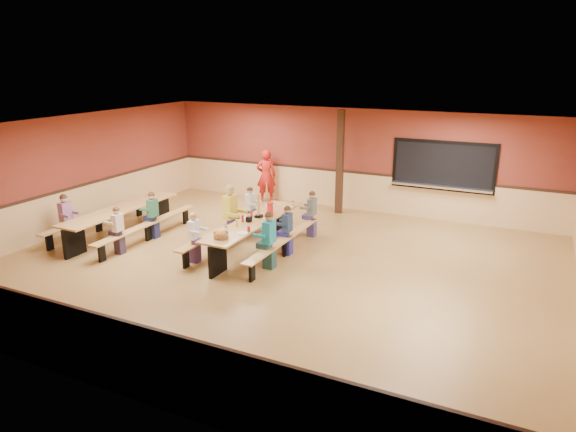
% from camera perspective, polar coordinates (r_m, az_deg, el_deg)
% --- Properties ---
extents(ground, '(12.00, 12.00, 0.00)m').
position_cam_1_polar(ground, '(11.36, -1.14, -5.49)').
color(ground, olive).
rests_on(ground, ground).
extents(room_envelope, '(12.04, 10.04, 3.02)m').
position_cam_1_polar(room_envelope, '(11.11, -1.16, -2.20)').
color(room_envelope, maroon).
rests_on(room_envelope, ground).
extents(kitchen_pass_through, '(2.78, 0.28, 1.38)m').
position_cam_1_polar(kitchen_pass_through, '(14.76, 16.85, 5.13)').
color(kitchen_pass_through, black).
rests_on(kitchen_pass_through, ground).
extents(structural_post, '(0.18, 0.18, 3.00)m').
position_cam_1_polar(structural_post, '(14.90, 5.79, 5.92)').
color(structural_post, black).
rests_on(structural_post, ground).
extents(cafeteria_table_main, '(1.91, 3.70, 0.74)m').
position_cam_1_polar(cafeteria_table_main, '(12.06, -3.84, -1.49)').
color(cafeteria_table_main, '#B88749').
rests_on(cafeteria_table_main, ground).
extents(cafeteria_table_second, '(1.91, 3.70, 0.74)m').
position_cam_1_polar(cafeteria_table_second, '(13.72, -18.01, -0.02)').
color(cafeteria_table_second, '#B88749').
rests_on(cafeteria_table_second, ground).
extents(seated_child_white_left, '(0.33, 0.27, 1.14)m').
position_cam_1_polar(seated_child_white_left, '(11.52, -10.37, -2.42)').
color(seated_child_white_left, white).
rests_on(seated_child_white_left, ground).
extents(seated_adult_yellow, '(0.47, 0.38, 1.41)m').
position_cam_1_polar(seated_adult_yellow, '(12.67, -6.42, 0.21)').
color(seated_adult_yellow, gold).
rests_on(seated_adult_yellow, ground).
extents(seated_child_grey_left, '(0.34, 0.28, 1.16)m').
position_cam_1_polar(seated_child_grey_left, '(13.51, -4.21, 0.78)').
color(seated_child_grey_left, silver).
rests_on(seated_child_grey_left, ground).
extents(seated_child_teal_right, '(0.39, 0.32, 1.25)m').
position_cam_1_polar(seated_child_teal_right, '(11.00, -2.10, -2.76)').
color(seated_child_teal_right, teal).
rests_on(seated_child_teal_right, ground).
extents(seated_child_navy_right, '(0.34, 0.28, 1.16)m').
position_cam_1_polar(seated_child_navy_right, '(11.78, -0.08, -1.65)').
color(seated_child_navy_right, '#1F304F').
rests_on(seated_child_navy_right, ground).
extents(seated_child_char_right, '(0.35, 0.28, 1.17)m').
position_cam_1_polar(seated_child_char_right, '(13.02, 2.66, 0.20)').
color(seated_child_char_right, '#4B5255').
rests_on(seated_child_char_right, ground).
extents(seated_child_purple_sec, '(0.37, 0.31, 1.22)m').
position_cam_1_polar(seated_child_purple_sec, '(13.63, -23.41, -0.34)').
color(seated_child_purple_sec, '#89567F').
rests_on(seated_child_purple_sec, ground).
extents(seated_child_green_sec, '(0.35, 0.29, 1.18)m').
position_cam_1_polar(seated_child_green_sec, '(13.33, -14.76, 0.06)').
color(seated_child_green_sec, '#2B6446').
rests_on(seated_child_green_sec, ground).
extents(seated_child_tan_sec, '(0.32, 0.26, 1.11)m').
position_cam_1_polar(seated_child_tan_sec, '(12.48, -18.33, -1.56)').
color(seated_child_tan_sec, beige).
rests_on(seated_child_tan_sec, ground).
extents(standing_woman, '(0.73, 0.65, 1.68)m').
position_cam_1_polar(standing_woman, '(16.16, -2.45, 4.47)').
color(standing_woman, '#B51A14').
rests_on(standing_woman, ground).
extents(punch_pitcher, '(0.16, 0.16, 0.22)m').
position_cam_1_polar(punch_pitcher, '(12.67, -2.00, 0.98)').
color(punch_pitcher, red).
rests_on(punch_pitcher, cafeteria_table_main).
extents(chip_bowl, '(0.32, 0.32, 0.15)m').
position_cam_1_polar(chip_bowl, '(10.88, -7.47, -2.09)').
color(chip_bowl, orange).
rests_on(chip_bowl, cafeteria_table_main).
extents(napkin_dispenser, '(0.10, 0.14, 0.13)m').
position_cam_1_polar(napkin_dispenser, '(11.91, -4.36, -0.34)').
color(napkin_dispenser, black).
rests_on(napkin_dispenser, cafeteria_table_main).
extents(condiment_mustard, '(0.06, 0.06, 0.17)m').
position_cam_1_polar(condiment_mustard, '(11.58, -5.71, -0.78)').
color(condiment_mustard, yellow).
rests_on(condiment_mustard, cafeteria_table_main).
extents(condiment_ketchup, '(0.06, 0.06, 0.17)m').
position_cam_1_polar(condiment_ketchup, '(11.88, -5.06, -0.29)').
color(condiment_ketchup, '#B2140F').
rests_on(condiment_ketchup, cafeteria_table_main).
extents(table_paddle, '(0.16, 0.16, 0.56)m').
position_cam_1_polar(table_paddle, '(12.21, -3.28, 0.47)').
color(table_paddle, black).
rests_on(table_paddle, cafeteria_table_main).
extents(place_settings, '(0.65, 3.30, 0.11)m').
position_cam_1_polar(place_settings, '(11.98, -3.87, -0.27)').
color(place_settings, beige).
rests_on(place_settings, cafeteria_table_main).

